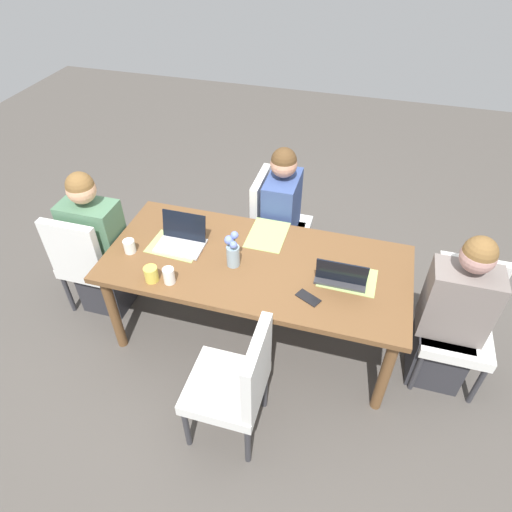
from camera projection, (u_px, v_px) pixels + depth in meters
name	position (u px, v px, depth m)	size (l,w,h in m)	color
ground_plane	(256.00, 332.00, 3.43)	(10.00, 10.00, 0.00)	#4C4742
dining_table	(256.00, 270.00, 3.00)	(2.03, 0.91, 0.73)	brown
chair_head_right_left_near	(88.00, 259.00, 3.32)	(0.44, 0.44, 0.90)	silver
person_head_right_left_near	(100.00, 251.00, 3.34)	(0.40, 0.36, 1.19)	#2D2D33
chair_head_left_left_mid	(458.00, 317.00, 2.88)	(0.44, 0.44, 0.90)	silver
person_head_left_left_mid	(450.00, 321.00, 2.82)	(0.40, 0.36, 1.19)	#2D2D33
chair_near_left_far	(274.00, 221.00, 3.68)	(0.44, 0.44, 0.90)	silver
person_near_left_far	(281.00, 224.00, 3.60)	(0.36, 0.40, 1.19)	#2D2D33
chair_far_right_near	(237.00, 382.00, 2.52)	(0.44, 0.44, 0.90)	silver
flower_vase	(233.00, 251.00, 2.85)	(0.10, 0.09, 0.26)	#8EA8B7
placemat_head_right_left_near	(176.00, 246.00, 3.07)	(0.36, 0.26, 0.00)	#9EBC66
placemat_head_left_left_mid	(347.00, 278.00, 2.82)	(0.36, 0.26, 0.00)	#9EBC66
placemat_near_left_far	(268.00, 235.00, 3.16)	(0.36, 0.26, 0.00)	#9EBC66
laptop_head_right_left_near	(182.00, 239.00, 3.05)	(0.32, 0.22, 0.21)	silver
laptop_head_left_left_mid	(341.00, 275.00, 2.79)	(0.32, 0.22, 0.21)	#38383D
coffee_mug_near_left	(151.00, 274.00, 2.78)	(0.09, 0.09, 0.10)	#DBC64C
coffee_mug_near_right	(129.00, 246.00, 2.99)	(0.08, 0.08, 0.09)	white
coffee_mug_centre_left	(169.00, 276.00, 2.77)	(0.07, 0.07, 0.11)	white
phone_black	(308.00, 298.00, 2.69)	(0.15, 0.07, 0.01)	black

